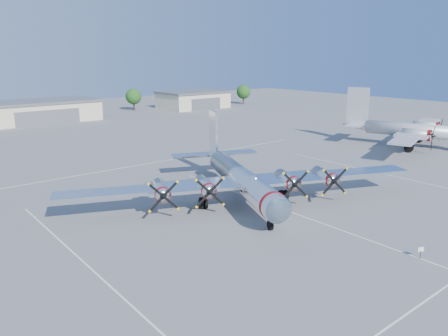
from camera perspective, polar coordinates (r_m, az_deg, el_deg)
ground at (r=50.63m, az=5.28°, el=-4.51°), size 260.00×260.00×0.00m
parking_lines at (r=49.47m, az=6.70°, el=-5.00°), size 60.00×50.08×0.01m
hangar_center at (r=121.54m, az=-23.02°, el=6.87°), size 28.60×14.60×5.40m
hangar_east at (r=142.53m, az=-4.07°, el=8.93°), size 20.60×14.60×5.40m
tree_east at (r=138.18m, az=-11.74°, el=9.12°), size 4.80×4.80×6.64m
tree_far_east at (r=153.28m, az=2.56°, el=9.90°), size 4.80×4.80×6.64m
main_bomber_b29 at (r=51.41m, az=2.04°, el=-4.16°), size 48.37×41.57×9.00m
twin_engine_east at (r=88.25m, az=22.67°, el=2.63°), size 38.94×33.04×10.50m
info_placard at (r=40.28m, az=24.31°, el=-9.81°), size 0.51×0.26×1.04m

